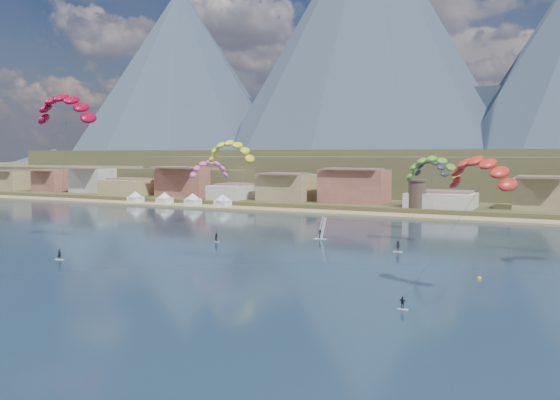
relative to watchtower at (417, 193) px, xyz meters
name	(u,v)px	position (x,y,z in m)	size (l,w,h in m)	color
ground	(170,295)	(-5.00, -114.00, -6.37)	(2400.00, 2400.00, 0.00)	black
beach	(393,216)	(-5.00, -8.00, -6.12)	(2200.00, 12.00, 0.90)	tan
land	(518,173)	(-5.00, 446.00, -6.37)	(2200.00, 900.00, 4.00)	#4E4B2A
foothills	(514,173)	(17.39, 118.47, 2.71)	(940.00, 210.00, 18.00)	brown
mountain_ridge	(526,58)	(-19.60, 709.65, 143.94)	(2060.00, 480.00, 400.00)	#324253
town	(292,183)	(-45.00, 8.00, 1.63)	(400.00, 24.00, 12.00)	beige
watchtower	(417,193)	(0.00, 0.00, 0.00)	(5.82, 5.82, 8.60)	#47382D
beach_tents	(178,196)	(-81.25, -8.00, -2.66)	(43.40, 6.40, 5.00)	white
kitesurfer_red	(65,105)	(-46.48, -90.98, 21.18)	(16.61, 14.94, 31.66)	silver
kitesurfer_yellow	(231,148)	(-29.19, -58.63, 13.05)	(12.03, 17.41, 24.22)	silver
kitesurfer_orange	(481,168)	(30.89, -99.05, 10.05)	(12.89, 13.25, 20.05)	silver
kitesurfer_green	(433,165)	(16.50, -57.94, 9.59)	(11.35, 13.45, 19.74)	silver
distant_kite_pink	(209,166)	(-42.00, -48.04, 8.67)	(9.83, 10.52, 18.44)	#262626
distant_kite_dark	(431,165)	(11.94, -37.44, 9.22)	(9.61, 7.32, 18.57)	#262626
windsurfer	(321,232)	(-6.39, -59.55, -4.87)	(2.70, 2.95, 4.72)	silver
buoy	(479,278)	(29.48, -86.42, -6.27)	(0.61, 0.61, 0.61)	yellow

